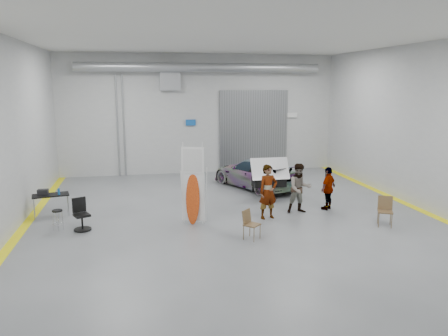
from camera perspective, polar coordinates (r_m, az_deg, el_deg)
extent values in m
plane|color=slate|center=(15.07, 1.38, -6.54)|extent=(16.00, 16.00, 0.00)
cube|color=#B1B3B5|center=(14.62, -26.49, 3.78)|extent=(0.02, 16.00, 6.00)
cube|color=#B1B3B5|center=(17.39, 24.65, 4.91)|extent=(0.02, 16.00, 6.00)
cube|color=#B1B3B5|center=(22.30, -3.13, 7.02)|extent=(14.00, 0.02, 6.00)
cube|color=#B1B3B5|center=(6.98, 16.06, -2.23)|extent=(14.00, 0.02, 6.00)
cube|color=silver|center=(14.45, 1.49, 16.78)|extent=(14.00, 16.00, 0.02)
cube|color=gray|center=(22.87, 3.91, 4.84)|extent=(3.60, 0.12, 4.20)
cube|color=#909398|center=(22.00, -7.10, 11.59)|extent=(1.00, 0.50, 1.20)
cylinder|color=#909398|center=(21.67, -2.96, 12.99)|extent=(11.90, 0.44, 0.44)
cube|color=#1553AA|center=(22.19, -4.37, 5.95)|extent=(0.50, 0.04, 0.30)
cube|color=white|center=(23.40, 8.70, 6.85)|extent=(0.70, 0.04, 0.25)
cylinder|color=#909398|center=(22.04, -12.95, 5.40)|extent=(0.08, 0.08, 5.00)
cylinder|color=#909398|center=(22.05, -13.73, 5.37)|extent=(0.08, 0.08, 5.00)
cube|color=#F8EE0D|center=(15.19, -24.97, -7.45)|extent=(0.30, 16.00, 0.01)
cube|color=#F8EE0D|center=(17.82, 23.48, -4.69)|extent=(0.30, 16.00, 0.01)
imported|color=white|center=(19.31, 4.07, -0.66)|extent=(3.48, 4.83, 1.30)
imported|color=#835A47|center=(14.88, 5.79, -3.10)|extent=(0.76, 0.59, 1.87)
imported|color=#466D82|center=(15.69, 9.85, -2.63)|extent=(0.88, 0.69, 1.78)
imported|color=brown|center=(16.33, 13.45, -2.59)|extent=(0.95, 0.87, 1.58)
cube|color=white|center=(14.30, -3.80, -3.78)|extent=(0.73, 0.28, 1.62)
ellipsoid|color=orange|center=(14.24, -3.76, -4.03)|extent=(0.50, 0.35, 1.71)
cube|color=white|center=(14.02, -3.85, 1.02)|extent=(0.71, 0.27, 0.86)
cylinder|color=white|center=(14.15, -5.09, -2.07)|extent=(0.02, 0.02, 2.71)
cylinder|color=white|center=(14.23, -2.56, -1.97)|extent=(0.02, 0.02, 2.71)
cube|color=brown|center=(13.00, 3.67, -7.40)|extent=(0.58, 0.58, 0.04)
cube|color=brown|center=(13.10, 3.47, -6.20)|extent=(0.36, 0.35, 0.40)
cube|color=brown|center=(15.03, 20.31, -5.36)|extent=(0.60, 0.59, 0.04)
cube|color=brown|center=(15.13, 19.97, -4.25)|extent=(0.45, 0.29, 0.43)
cylinder|color=black|center=(14.64, -20.96, -5.23)|extent=(0.32, 0.32, 0.05)
torus|color=silver|center=(14.76, -20.85, -6.84)|extent=(0.34, 0.34, 0.02)
cylinder|color=#909398|center=(16.26, -23.69, -4.86)|extent=(0.03, 0.03, 0.72)
cylinder|color=#909398|center=(16.05, -19.84, -4.78)|extent=(0.03, 0.03, 0.72)
cylinder|color=#909398|center=(16.73, -23.33, -4.40)|extent=(0.03, 0.03, 0.72)
cylinder|color=#909398|center=(16.53, -19.59, -4.31)|extent=(0.03, 0.03, 0.72)
cube|color=black|center=(16.29, -21.72, -3.30)|extent=(1.30, 0.83, 0.04)
cylinder|color=#1B5EA6|center=(16.11, -20.76, -2.91)|extent=(0.08, 0.08, 0.22)
cube|color=black|center=(16.36, -22.58, -2.90)|extent=(0.35, 0.22, 0.18)
cylinder|color=black|center=(14.53, -17.98, -7.62)|extent=(0.54, 0.54, 0.04)
cylinder|color=black|center=(14.46, -18.03, -6.75)|extent=(0.06, 0.06, 0.46)
cube|color=black|center=(14.40, -18.08, -5.88)|extent=(0.58, 0.58, 0.07)
cube|color=black|center=(14.52, -18.06, -4.56)|extent=(0.41, 0.23, 0.48)
cube|color=silver|center=(17.30, 5.84, 0.20)|extent=(1.51, 0.92, 0.04)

